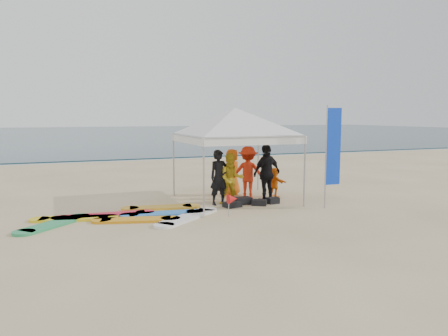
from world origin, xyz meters
TOP-DOWN VIEW (x-y plane):
  - ground at (0.00, 0.00)m, footprint 120.00×120.00m
  - ocean at (0.00, 60.00)m, footprint 160.00×84.00m
  - shoreline_foam at (0.00, 18.20)m, footprint 160.00×1.20m
  - person_black_a at (-0.32, 2.81)m, footprint 0.69×0.49m
  - person_yellow at (0.07, 2.72)m, footprint 0.90×0.77m
  - person_orange_a at (0.96, 3.40)m, footprint 1.34×1.14m
  - person_black_b at (1.27, 2.60)m, footprint 1.21×0.77m
  - person_orange_b at (0.71, 4.23)m, footprint 0.97×0.88m
  - person_seated at (1.97, 3.38)m, footprint 0.52×1.00m
  - canopy_tent at (0.39, 3.21)m, footprint 4.68×4.68m
  - feather_flag at (2.75, 1.11)m, footprint 0.54×0.04m
  - marker_pennant at (-0.55, 1.14)m, footprint 0.28×0.28m
  - gear_pile at (0.51, 2.40)m, footprint 1.91×0.81m
  - surfboard_spread at (-3.34, 2.05)m, footprint 5.32×2.84m

SIDE VIEW (x-z plane):
  - ground at x=0.00m, z-range 0.00..0.00m
  - shoreline_foam at x=0.00m, z-range 0.00..0.01m
  - surfboard_spread at x=-3.34m, z-range 0.00..0.07m
  - ocean at x=0.00m, z-range 0.00..0.08m
  - gear_pile at x=0.51m, z-range -0.01..0.21m
  - marker_pennant at x=-0.55m, z-range 0.18..0.81m
  - person_seated at x=1.97m, z-range 0.00..1.03m
  - person_yellow at x=0.07m, z-range 0.00..1.64m
  - person_orange_b at x=0.71m, z-range 0.00..1.66m
  - person_black_a at x=-0.32m, z-range 0.00..1.76m
  - person_orange_a at x=0.96m, z-range 0.00..1.80m
  - person_black_b at x=1.27m, z-range 0.00..1.91m
  - feather_flag at x=2.75m, z-range 0.28..3.43m
  - canopy_tent at x=0.39m, z-range 1.31..4.84m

